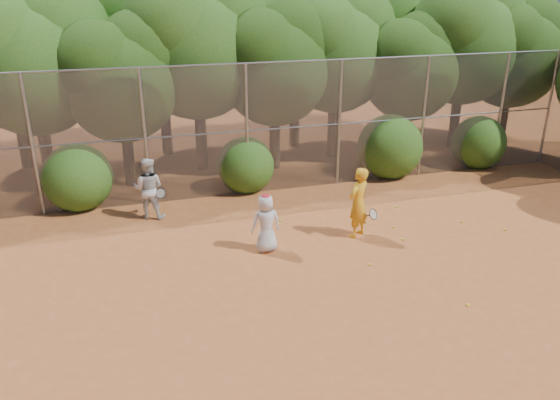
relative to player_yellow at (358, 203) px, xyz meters
name	(u,v)px	position (x,y,z in m)	size (l,w,h in m)	color
ground	(355,281)	(-0.98, -2.15, -0.93)	(80.00, 80.00, 0.00)	#A15124
fence_back	(275,127)	(-1.10, 3.85, 1.12)	(20.05, 0.09, 4.03)	gray
tree_1	(33,54)	(-7.93, 6.39, 3.23)	(4.64, 4.03, 6.35)	black
tree_2	(121,74)	(-5.43, 5.68, 2.65)	(3.99, 3.47, 5.47)	black
tree_3	(197,40)	(-2.92, 6.69, 3.46)	(4.89, 4.26, 6.70)	black
tree_4	(276,60)	(-0.43, 6.08, 2.83)	(4.19, 3.64, 5.73)	black
tree_5	(337,46)	(2.07, 6.89, 3.12)	(4.51, 3.92, 6.17)	black
tree_6	(412,63)	(4.56, 5.88, 2.54)	(3.86, 3.36, 5.29)	black
tree_7	(466,36)	(7.08, 6.49, 3.35)	(4.77, 4.14, 6.53)	black
tree_8	(514,48)	(9.07, 6.18, 2.88)	(4.25, 3.70, 5.82)	black
tree_9	(8,41)	(-8.92, 8.69, 3.40)	(4.83, 4.20, 6.62)	black
tree_10	(160,28)	(-3.92, 8.89, 3.69)	(5.15, 4.48, 7.06)	black
tree_11	(296,39)	(1.07, 8.49, 3.23)	(4.64, 4.03, 6.35)	black
tree_12	(397,26)	(5.58, 9.09, 3.58)	(5.02, 4.37, 6.88)	black
bush_0	(77,175)	(-6.98, 4.15, 0.07)	(2.00, 2.00, 2.00)	#264D13
bush_1	(246,163)	(-1.98, 4.15, -0.03)	(1.80, 1.80, 1.80)	#264D13
bush_2	(390,144)	(3.02, 4.15, 0.17)	(2.20, 2.20, 2.20)	#264D13
bush_3	(479,140)	(6.52, 4.15, 0.02)	(1.90, 1.90, 1.90)	#264D13
player_yellow	(358,203)	(0.00, 0.00, 0.00)	(0.93, 0.75, 1.87)	gold
player_teen	(266,223)	(-2.49, -0.14, -0.19)	(0.74, 0.49, 1.50)	silver
player_white	(148,188)	(-5.07, 2.76, -0.06)	(1.02, 0.91, 1.74)	silver
ball_0	(403,239)	(1.03, -0.60, -0.90)	(0.07, 0.07, 0.07)	yellow
ball_1	(462,222)	(3.12, -0.09, -0.90)	(0.07, 0.07, 0.07)	yellow
ball_2	(468,305)	(0.82, -3.74, -0.90)	(0.07, 0.07, 0.07)	yellow
ball_3	(505,229)	(3.93, -0.85, -0.90)	(0.07, 0.07, 0.07)	yellow
ball_4	(370,264)	(-0.36, -1.59, -0.90)	(0.07, 0.07, 0.07)	yellow
ball_5	(397,207)	(1.93, 1.40, -0.90)	(0.07, 0.07, 0.07)	yellow
ball_6	(394,227)	(1.16, 0.15, -0.90)	(0.07, 0.07, 0.07)	yellow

